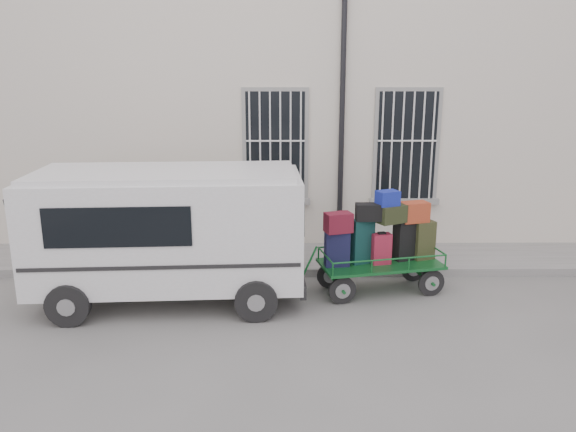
# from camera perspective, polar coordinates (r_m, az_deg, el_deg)

# --- Properties ---
(ground) EXTENTS (80.00, 80.00, 0.00)m
(ground) POSITION_cam_1_polar(r_m,az_deg,el_deg) (9.34, 0.99, -9.18)
(ground) COLOR #63635E
(ground) RESTS_ON ground
(building) EXTENTS (24.00, 5.15, 6.00)m
(building) POSITION_cam_1_polar(r_m,az_deg,el_deg) (14.06, 0.52, 11.50)
(building) COLOR beige
(building) RESTS_ON ground
(sidewalk) EXTENTS (24.00, 1.70, 0.15)m
(sidewalk) POSITION_cam_1_polar(r_m,az_deg,el_deg) (11.36, 0.73, -4.34)
(sidewalk) COLOR slate
(sidewalk) RESTS_ON ground
(luggage_cart) EXTENTS (2.48, 1.35, 1.81)m
(luggage_cart) POSITION_cam_1_polar(r_m,az_deg,el_deg) (9.77, 9.49, -2.62)
(luggage_cart) COLOR black
(luggage_cart) RESTS_ON ground
(van) EXTENTS (4.51, 2.20, 2.22)m
(van) POSITION_cam_1_polar(r_m,az_deg,el_deg) (9.39, -12.09, -1.13)
(van) COLOR white
(van) RESTS_ON ground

